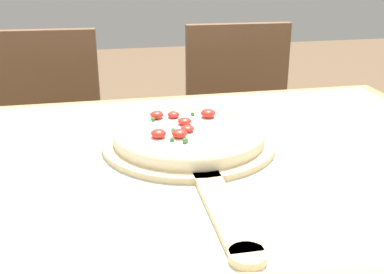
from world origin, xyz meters
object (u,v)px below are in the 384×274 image
(pizza, at_px, (189,134))
(pizza_peel, at_px, (192,148))
(chair_left, at_px, (45,145))
(chair_right, at_px, (241,130))

(pizza, bearing_deg, pizza_peel, -89.37)
(pizza, distance_m, chair_left, 0.85)
(pizza, relative_size, chair_left, 0.34)
(pizza_peel, xyz_separation_m, pizza, (-0.00, 0.03, 0.02))
(chair_left, relative_size, chair_right, 1.00)
(pizza_peel, distance_m, pizza, 0.04)
(chair_left, height_order, chair_right, same)
(pizza_peel, distance_m, chair_left, 0.87)
(pizza_peel, height_order, pizza, pizza)
(pizza_peel, height_order, chair_left, chair_left)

